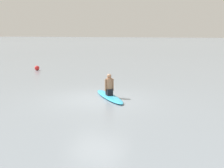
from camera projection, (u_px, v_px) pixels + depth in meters
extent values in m
plane|color=gray|center=(97.00, 99.00, 12.84)|extent=(400.00, 400.00, 0.00)
ellipsoid|color=#339EC6|center=(109.00, 96.00, 13.13)|extent=(2.67, 2.65, 0.12)
cube|color=black|center=(109.00, 92.00, 13.09)|extent=(0.41, 0.41, 0.30)
cylinder|color=#9E7051|center=(109.00, 84.00, 13.03)|extent=(0.40, 0.40, 0.50)
sphere|color=#9E7051|center=(109.00, 76.00, 12.97)|extent=(0.20, 0.20, 0.20)
cylinder|color=#9E7051|center=(106.00, 85.00, 12.98)|extent=(0.11, 0.11, 0.55)
cylinder|color=#9E7051|center=(113.00, 85.00, 13.09)|extent=(0.11, 0.11, 0.55)
sphere|color=red|center=(37.00, 68.00, 22.82)|extent=(0.37, 0.37, 0.37)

